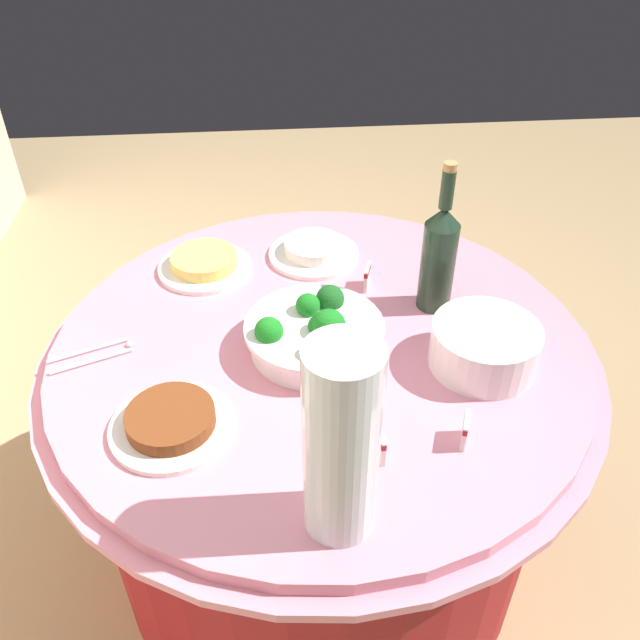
% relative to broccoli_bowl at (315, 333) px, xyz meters
% --- Properties ---
extents(ground_plane, '(6.00, 6.00, 0.00)m').
position_rel_broccoli_bowl_xyz_m(ground_plane, '(0.03, -0.01, -0.78)').
color(ground_plane, tan).
extents(buffet_table, '(1.16, 1.16, 0.74)m').
position_rel_broccoli_bowl_xyz_m(buffet_table, '(0.03, -0.01, -0.41)').
color(buffet_table, maroon).
rests_on(buffet_table, ground_plane).
extents(broccoli_bowl, '(0.28, 0.28, 0.11)m').
position_rel_broccoli_bowl_xyz_m(broccoli_bowl, '(0.00, 0.00, 0.00)').
color(broccoli_bowl, white).
rests_on(broccoli_bowl, buffet_table).
extents(plate_stack, '(0.21, 0.21, 0.09)m').
position_rel_broccoli_bowl_xyz_m(plate_stack, '(-0.07, -0.32, 0.00)').
color(plate_stack, white).
rests_on(plate_stack, buffet_table).
extents(wine_bottle, '(0.07, 0.07, 0.34)m').
position_rel_broccoli_bowl_xyz_m(wine_bottle, '(0.13, -0.27, 0.09)').
color(wine_bottle, '#1D3222').
rests_on(wine_bottle, buffet_table).
extents(decorative_fruit_vase, '(0.11, 0.11, 0.34)m').
position_rel_broccoli_bowl_xyz_m(decorative_fruit_vase, '(-0.41, -0.00, 0.11)').
color(decorative_fruit_vase, silver).
rests_on(decorative_fruit_vase, buffet_table).
extents(serving_tongs, '(0.10, 0.16, 0.01)m').
position_rel_broccoli_bowl_xyz_m(serving_tongs, '(0.02, 0.44, -0.04)').
color(serving_tongs, silver).
rests_on(serving_tongs, buffet_table).
extents(food_plate_rice, '(0.22, 0.22, 0.04)m').
position_rel_broccoli_bowl_xyz_m(food_plate_rice, '(0.35, -0.03, -0.02)').
color(food_plate_rice, white).
rests_on(food_plate_rice, buffet_table).
extents(food_plate_stir_fry, '(0.22, 0.22, 0.04)m').
position_rel_broccoli_bowl_xyz_m(food_plate_stir_fry, '(-0.20, 0.27, -0.02)').
color(food_plate_stir_fry, white).
rests_on(food_plate_stir_fry, buffet_table).
extents(food_plate_noodles, '(0.22, 0.22, 0.04)m').
position_rel_broccoli_bowl_xyz_m(food_plate_noodles, '(0.31, 0.24, -0.02)').
color(food_plate_noodles, white).
rests_on(food_plate_noodles, buffet_table).
extents(label_placard_front, '(0.05, 0.02, 0.05)m').
position_rel_broccoli_bowl_xyz_m(label_placard_front, '(0.21, -0.14, -0.01)').
color(label_placard_front, white).
rests_on(label_placard_front, buffet_table).
extents(label_placard_mid, '(0.05, 0.01, 0.05)m').
position_rel_broccoli_bowl_xyz_m(label_placard_mid, '(-0.29, -0.09, -0.01)').
color(label_placard_mid, white).
rests_on(label_placard_mid, buffet_table).
extents(label_placard_rear, '(0.05, 0.03, 0.05)m').
position_rel_broccoli_bowl_xyz_m(label_placard_rear, '(-0.27, -0.24, -0.01)').
color(label_placard_rear, white).
rests_on(label_placard_rear, buffet_table).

